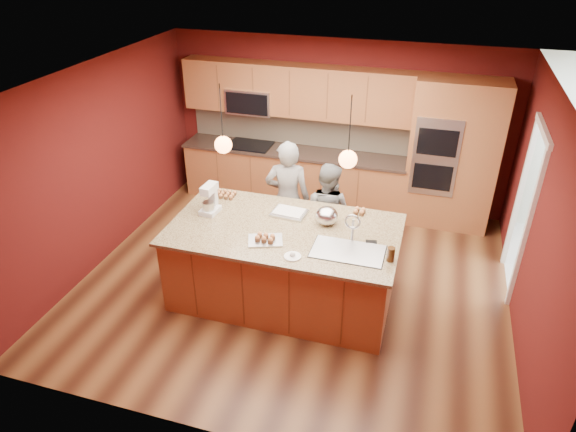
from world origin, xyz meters
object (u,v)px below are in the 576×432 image
(mixing_bowl, at_px, (327,216))
(person_left, at_px, (288,199))
(stand_mixer, at_px, (210,201))
(island, at_px, (285,263))
(person_right, at_px, (327,212))

(mixing_bowl, bearing_deg, person_left, 133.38)
(person_left, xyz_separation_m, stand_mixer, (-0.74, -0.90, 0.32))
(island, xyz_separation_m, person_right, (0.29, 1.02, 0.21))
(person_right, relative_size, stand_mixer, 3.86)
(person_left, bearing_deg, person_right, 169.74)
(person_left, xyz_separation_m, mixing_bowl, (0.73, -0.77, 0.27))
(mixing_bowl, bearing_deg, island, -150.34)
(person_left, relative_size, stand_mixer, 4.53)
(island, distance_m, stand_mixer, 1.22)
(stand_mixer, relative_size, mixing_bowl, 1.37)
(mixing_bowl, bearing_deg, person_right, 102.00)
(stand_mixer, bearing_deg, person_left, 54.70)
(person_left, distance_m, stand_mixer, 1.21)
(person_right, bearing_deg, island, 88.70)
(person_right, bearing_deg, mixing_bowl, 116.35)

